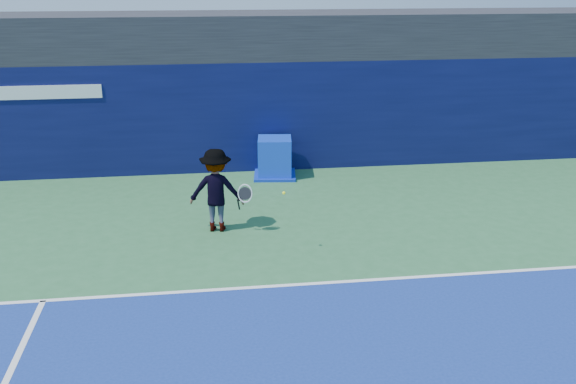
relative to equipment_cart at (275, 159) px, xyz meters
name	(u,v)px	position (x,y,z in m)	size (l,w,h in m)	color
ground	(377,383)	(0.29, -9.46, -0.49)	(80.00, 80.00, 0.00)	#2D6639
baseline	(333,282)	(0.29, -6.46, -0.48)	(24.00, 0.10, 0.01)	white
stadium_band	(276,34)	(0.29, 2.04, 3.11)	(36.00, 3.00, 1.20)	black
back_wall_assembly	(280,114)	(0.29, 1.04, 1.01)	(36.00, 1.03, 3.00)	#0A0E3A
equipment_cart	(275,159)	(0.00, 0.00, 0.00)	(1.24, 1.24, 1.07)	#0D32BE
tennis_player	(216,190)	(-1.67, -3.64, 0.41)	(1.39, 0.86, 1.80)	silver
tennis_ball	(284,193)	(-0.41, -5.05, 0.77)	(0.06, 0.06, 0.06)	#EEF71B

